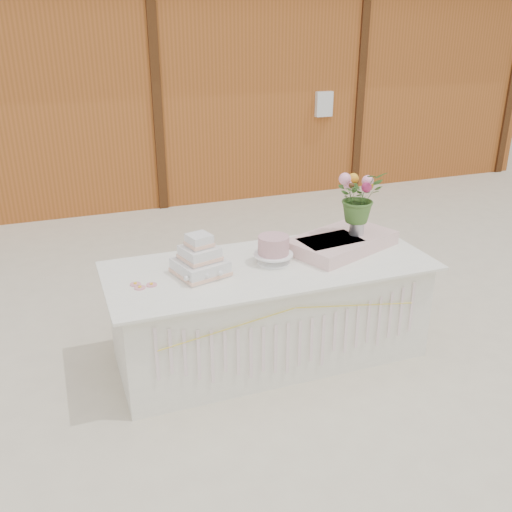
# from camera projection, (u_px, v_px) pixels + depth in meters

# --- Properties ---
(ground) EXTENTS (80.00, 80.00, 0.00)m
(ground) POSITION_uv_depth(u_px,v_px,m) (269.00, 354.00, 4.48)
(ground) COLOR beige
(ground) RESTS_ON ground
(barn) EXTENTS (12.60, 4.60, 3.30)m
(barn) POSITION_uv_depth(u_px,v_px,m) (130.00, 70.00, 9.01)
(barn) COLOR #9D5021
(barn) RESTS_ON ground
(cake_table) EXTENTS (2.40, 1.00, 0.77)m
(cake_table) POSITION_uv_depth(u_px,v_px,m) (270.00, 311.00, 4.32)
(cake_table) COLOR white
(cake_table) RESTS_ON ground
(wedding_cake) EXTENTS (0.41, 0.41, 0.30)m
(wedding_cake) POSITION_uv_depth(u_px,v_px,m) (200.00, 261.00, 3.98)
(wedding_cake) COLOR silver
(wedding_cake) RESTS_ON cake_table
(pink_cake_stand) EXTENTS (0.29, 0.29, 0.21)m
(pink_cake_stand) POSITION_uv_depth(u_px,v_px,m) (273.00, 248.00, 4.16)
(pink_cake_stand) COLOR white
(pink_cake_stand) RESTS_ON cake_table
(satin_runner) EXTENTS (0.95, 0.75, 0.11)m
(satin_runner) POSITION_uv_depth(u_px,v_px,m) (341.00, 242.00, 4.45)
(satin_runner) COLOR beige
(satin_runner) RESTS_ON cake_table
(flower_vase) EXTENTS (0.11, 0.11, 0.16)m
(flower_vase) POSITION_uv_depth(u_px,v_px,m) (357.00, 225.00, 4.44)
(flower_vase) COLOR #B1B0B5
(flower_vase) RESTS_ON satin_runner
(bouquet) EXTENTS (0.40, 0.36, 0.40)m
(bouquet) POSITION_uv_depth(u_px,v_px,m) (359.00, 190.00, 4.33)
(bouquet) COLOR #3F6829
(bouquet) RESTS_ON flower_vase
(loose_flowers) EXTENTS (0.23, 0.38, 0.02)m
(loose_flowers) POSITION_uv_depth(u_px,v_px,m) (139.00, 282.00, 3.89)
(loose_flowers) COLOR pink
(loose_flowers) RESTS_ON cake_table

